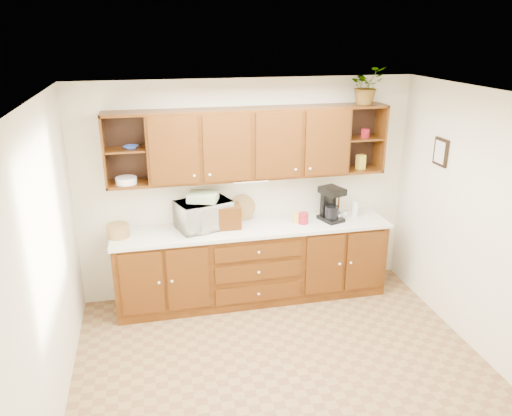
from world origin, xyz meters
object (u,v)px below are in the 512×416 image
coffee_maker (331,204)px  potted_plant (366,86)px  bread_box (224,217)px  microwave (204,215)px

coffee_maker → potted_plant: size_ratio=0.96×
bread_box → potted_plant: (1.68, 0.07, 1.43)m
microwave → bread_box: microwave is taller
coffee_maker → bread_box: bearing=160.0°
microwave → potted_plant: size_ratio=1.39×
microwave → potted_plant: 2.37m
bread_box → coffee_maker: 1.29m
bread_box → potted_plant: potted_plant is taller
bread_box → microwave: bearing=172.9°
coffee_maker → potted_plant: (0.39, 0.10, 1.37)m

